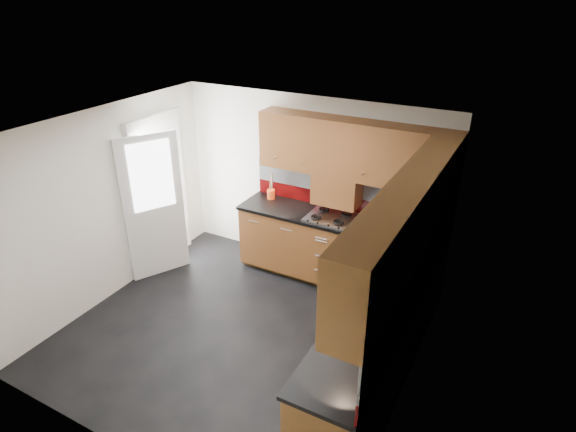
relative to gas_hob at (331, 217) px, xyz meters
The scene contains 14 objects.
room 1.63m from the gas_hob, 107.03° to the right, with size 4.00×3.80×2.64m.
base_cabinets 1.10m from the gas_hob, 50.68° to the right, with size 2.70×3.20×0.95m.
countertop 0.98m from the gas_hob, 51.77° to the right, with size 2.72×3.22×0.04m.
backsplash 1.02m from the gas_hob, 33.29° to the right, with size 2.70×3.20×0.54m.
upper_cabinets 1.36m from the gas_hob, 41.51° to the right, with size 2.50×3.20×0.72m.
extractor_hood 0.36m from the gas_hob, 90.00° to the left, with size 0.60×0.33×0.40m, color brown.
glass_cabinet 1.61m from the gas_hob, 17.77° to the right, with size 0.32×0.80×0.66m.
back_door 2.35m from the gas_hob, 162.09° to the right, with size 0.42×1.19×2.04m.
gas_hob is the anchor object (origin of this frame).
utensil_pot 1.00m from the gas_hob, 169.92° to the left, with size 0.11×0.11×0.39m.
toaster 1.13m from the gas_hob, ahead, with size 0.32×0.23×0.21m.
food_processor 1.55m from the gas_hob, 38.82° to the right, with size 0.16×0.16×0.26m.
paper_towel 1.36m from the gas_hob, 19.98° to the right, with size 0.11×0.11×0.22m, color white.
orange_cloth 1.27m from the gas_hob, 30.01° to the right, with size 0.13×0.11×0.01m, color #D85418.
Camera 1 is at (2.58, -3.65, 3.68)m, focal length 30.00 mm.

